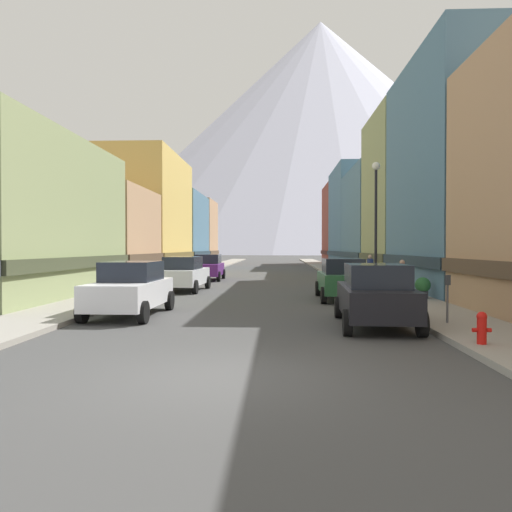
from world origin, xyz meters
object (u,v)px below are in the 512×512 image
Objects in this scene: streetlamp_right at (376,208)px; car_right_0 at (375,295)px; car_left_1 at (184,274)px; potted_plant_0 at (423,287)px; car_right_1 at (342,279)px; pedestrian_0 at (370,271)px; fire_hydrant_near at (482,327)px; car_left_0 at (131,288)px; pedestrian_1 at (402,280)px; parking_meter_near at (448,292)px; car_left_2 at (208,267)px.

car_right_0 is at bearing -100.96° from streetlamp_right.
streetlamp_right is (9.15, -3.29, 3.09)m from car_left_1.
potted_plant_0 is (3.20, 6.60, -0.27)m from car_right_0.
pedestrian_0 is at bearing 70.50° from car_right_1.
fire_hydrant_near is at bearing -63.13° from car_right_0.
car_right_0 is at bearing -99.76° from pedestrian_0.
car_left_1 is at bearing 156.41° from potted_plant_0.
fire_hydrant_near is at bearing -29.41° from car_left_0.
car_left_1 is at bearing 122.40° from fire_hydrant_near.
pedestrian_1 is at bearing 70.59° from car_right_0.
streetlamp_right is at bearing 92.80° from parking_meter_near.
car_left_0 is at bearing 150.59° from fire_hydrant_near.
car_left_0 is 2.62× the size of pedestrian_0.
pedestrian_0 reaches higher than potted_plant_0.
car_left_1 is at bearing -90.01° from car_left_2.
car_left_2 is 25.22m from fire_hydrant_near.
streetlamp_right reaches higher than pedestrian_1.
pedestrian_0 reaches higher than car_right_1.
parking_meter_near is at bearing -12.48° from car_left_0.
car_left_2 is 2.61× the size of pedestrian_0.
car_left_1 is at bearing -163.65° from pedestrian_0.
potted_plant_0 is at bearing -23.59° from car_left_1.
potted_plant_0 is at bearing -40.79° from streetlamp_right.
potted_plant_0 is 4.00m from streetlamp_right.
car_left_0 is 0.99× the size of car_right_0.
car_left_1 and car_right_0 have the same top height.
car_left_0 is at bearing -89.98° from car_left_1.
parking_meter_near is (9.55, -20.35, 0.11)m from car_left_2.
car_left_1 is 5.14× the size of potted_plant_0.
streetlamp_right is (-0.10, 11.29, 3.46)m from fire_hydrant_near.
car_right_0 reaches higher than fire_hydrant_near.
pedestrian_1 is at bearing 85.53° from fire_hydrant_near.
potted_plant_0 is (3.20, -0.74, -0.27)m from car_right_1.
streetlamp_right is (9.15, -12.17, 3.09)m from car_left_2.
streetlamp_right is at bearing -53.06° from car_left_2.
car_left_1 is 0.76× the size of streetlamp_right.
car_right_1 is (7.60, 5.39, 0.00)m from car_left_0.
car_left_0 is 3.33× the size of parking_meter_near.
car_left_0 is 5.09× the size of potted_plant_0.
car_left_0 is at bearing -89.99° from car_left_2.
car_left_2 is 6.28× the size of fire_hydrant_near.
car_right_1 is 10.74m from fire_hydrant_near.
potted_plant_0 is (1.55, 9.86, 0.10)m from fire_hydrant_near.
car_left_0 is 11.76m from potted_plant_0.
car_right_0 is at bearing -115.89° from potted_plant_0.
streetlamp_right is at bearing 139.21° from potted_plant_0.
car_right_1 is 3.52m from streetlamp_right.
car_left_2 is at bearing 127.22° from pedestrian_1.
car_right_1 is at bearing 35.36° from car_left_0.
fire_hydrant_near is 0.81× the size of potted_plant_0.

